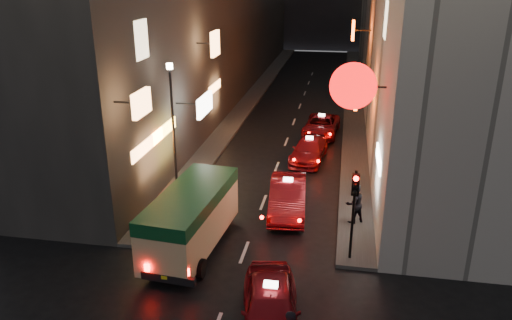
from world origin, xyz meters
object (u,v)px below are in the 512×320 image
Objects in this scene: taxi_near at (271,304)px; lamp_post at (173,122)px; traffic_light at (354,197)px; minibus at (191,213)px.

lamp_post reaches higher than taxi_near.
taxi_near is at bearing -119.99° from traffic_light.
lamp_post is at bearing 115.34° from minibus.
taxi_near is 0.91× the size of lamp_post.
traffic_light is 0.56× the size of lamp_post.
lamp_post is (-8.20, 4.53, 1.04)m from traffic_light.
lamp_post reaches higher than minibus.
traffic_light is (2.36, 4.09, 1.83)m from taxi_near.
taxi_near is 1.62× the size of traffic_light.
taxi_near is 5.06m from traffic_light.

